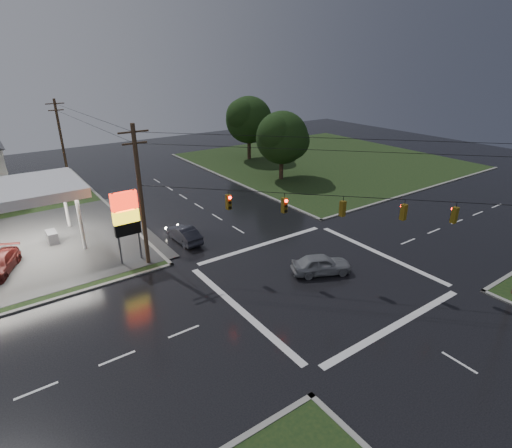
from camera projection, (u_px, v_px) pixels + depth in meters
ground at (318, 278)px, 29.83m from camera, size 120.00×120.00×0.00m
grass_ne at (324, 161)px, 63.23m from camera, size 36.00×36.00×0.08m
pylon_sign at (126, 215)px, 30.59m from camera, size 2.00×0.35×6.00m
utility_pole_nw at (141, 195)px, 29.71m from camera, size 2.20×0.32×11.00m
utility_pole_n at (61, 139)px, 51.27m from camera, size 2.20×0.32×10.50m
traffic_signals at (324, 195)px, 27.32m from camera, size 26.87×26.87×1.47m
tree_ne_near at (283, 138)px, 51.77m from camera, size 7.99×6.80×8.98m
tree_ne_far at (250, 120)px, 62.17m from camera, size 8.46×7.20×9.80m
car_north at (184, 234)px, 35.43m from camera, size 1.67×4.40×1.43m
car_crossing at (321, 264)px, 30.17m from camera, size 4.85×3.53×1.53m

